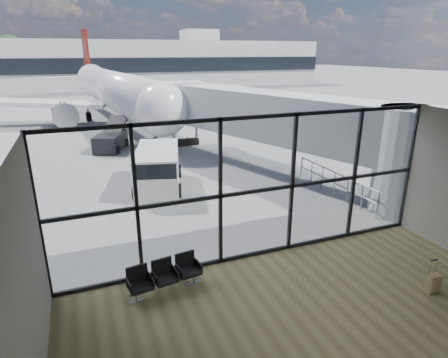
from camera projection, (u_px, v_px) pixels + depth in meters
ground at (118, 103)px, 47.28m from camera, size 220.00×220.00×0.00m
lounge_shell at (372, 254)px, 6.91m from camera, size 12.02×8.01×4.51m
glass_curtain_wall at (257, 189)px, 11.28m from camera, size 12.10×0.12×4.50m
jet_bridge at (283, 122)px, 19.03m from camera, size 8.00×16.50×4.33m
apron_railing at (334, 180)px, 16.78m from camera, size 0.06×5.46×1.11m
far_terminal at (98, 63)px, 65.09m from camera, size 80.00×12.20×11.00m
tree_5 at (11, 53)px, 68.45m from camera, size 6.27×6.27×9.03m
seating_row at (164, 274)px, 10.09m from camera, size 2.01×0.85×0.90m
suitcase at (433, 283)px, 10.04m from camera, size 0.36×0.27×0.96m
airliner at (113, 90)px, 35.92m from camera, size 29.45×34.22×8.82m
service_van at (158, 169)px, 17.53m from camera, size 2.95×4.70×1.90m
belt_loader at (111, 140)px, 24.72m from camera, size 2.79×4.35×1.91m
traffic_cone_a at (173, 163)px, 20.88m from camera, size 0.41×0.41×0.58m
traffic_cone_c at (188, 139)px, 26.70m from camera, size 0.38×0.38×0.55m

